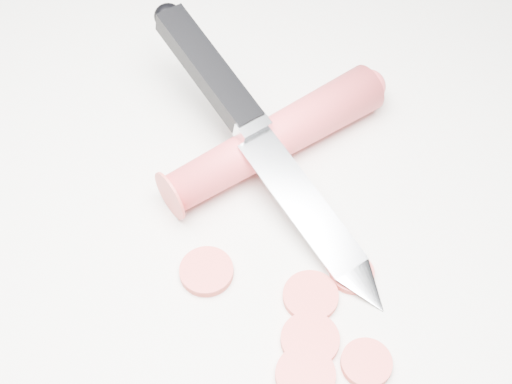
{
  "coord_description": "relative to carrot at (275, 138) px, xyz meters",
  "views": [
    {
      "loc": [
        -0.06,
        -0.28,
        0.45
      ],
      "look_at": [
        -0.03,
        0.03,
        0.02
      ],
      "focal_mm": 50.0,
      "sensor_mm": 36.0,
      "label": 1
    }
  ],
  "objects": [
    {
      "name": "carrot_slice_4",
      "position": [
        -0.0,
        -0.19,
        -0.02
      ],
      "size": [
        0.04,
        0.04,
        0.01
      ],
      "primitive_type": "cylinder",
      "color": "#D33F39",
      "rests_on": "ground"
    },
    {
      "name": "carrot_slice_1",
      "position": [
        0.04,
        -0.12,
        -0.02
      ],
      "size": [
        0.03,
        0.03,
        0.01
      ],
      "primitive_type": "cylinder",
      "color": "#D33F39",
      "rests_on": "ground"
    },
    {
      "name": "ground",
      "position": [
        0.01,
        -0.08,
        -0.02
      ],
      "size": [
        2.4,
        2.4,
        0.0
      ],
      "primitive_type": "plane",
      "color": "silver",
      "rests_on": "ground"
    },
    {
      "name": "carrot_slice_2",
      "position": [
        0.01,
        -0.13,
        -0.02
      ],
      "size": [
        0.04,
        0.04,
        0.01
      ],
      "primitive_type": "cylinder",
      "color": "#D33F39",
      "rests_on": "ground"
    },
    {
      "name": "carrot",
      "position": [
        0.0,
        0.0,
        0.0
      ],
      "size": [
        0.19,
        0.13,
        0.04
      ],
      "primitive_type": "cylinder",
      "rotation": [
        1.57,
        0.0,
        -1.05
      ],
      "color": "#D4363E",
      "rests_on": "ground"
    },
    {
      "name": "carrot_slice_5",
      "position": [
        0.01,
        -0.17,
        -0.02
      ],
      "size": [
        0.04,
        0.04,
        0.01
      ],
      "primitive_type": "cylinder",
      "color": "#D33F39",
      "rests_on": "ground"
    },
    {
      "name": "kitchen_knife",
      "position": [
        -0.01,
        -0.02,
        0.02
      ],
      "size": [
        0.17,
        0.27,
        0.08
      ],
      "primitive_type": null,
      "color": "silver",
      "rests_on": "ground"
    },
    {
      "name": "carrot_slice_3",
      "position": [
        -0.06,
        -0.11,
        -0.02
      ],
      "size": [
        0.04,
        0.04,
        0.01
      ],
      "primitive_type": "cylinder",
      "color": "#D33F39",
      "rests_on": "ground"
    },
    {
      "name": "carrot_slice_0",
      "position": [
        0.04,
        -0.19,
        -0.02
      ],
      "size": [
        0.03,
        0.03,
        0.01
      ],
      "primitive_type": "cylinder",
      "color": "#D33F39",
      "rests_on": "ground"
    }
  ]
}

